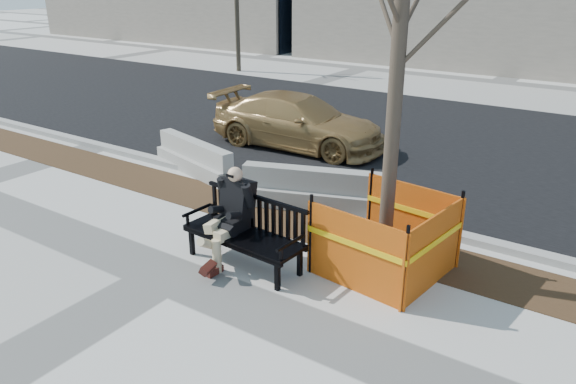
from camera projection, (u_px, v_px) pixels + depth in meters
The scene contains 11 objects.
ground at pixel (168, 274), 8.19m from camera, with size 120.00×120.00×0.00m, color beige.
mulch_strip at pixel (271, 215), 10.19m from camera, with size 40.00×1.20×0.02m, color #47301C.
asphalt_street at pixel (405, 137), 14.96m from camera, with size 60.00×10.40×0.01m, color black.
curb at pixel (299, 196), 10.90m from camera, with size 60.00×0.25×0.12m, color #9E9B93.
bench at pixel (244, 264), 8.47m from camera, with size 1.98×0.71×1.06m, color black, non-canonical shape.
seated_man at pixel (234, 258), 8.67m from camera, with size 0.62×1.04×1.45m, color black, non-canonical shape.
tree_fence at pixel (383, 269), 8.32m from camera, with size 2.47×2.47×6.18m, color #F75F12, non-canonical shape.
sedan at pixel (298, 146), 14.19m from camera, with size 1.84×4.53×1.31m, color #9E7842.
jersey_barrier_left at pixel (196, 172), 12.38m from camera, with size 2.56×0.51×0.73m, color #A4A199, non-canonical shape.
jersey_barrier_right at pixel (315, 208), 10.48m from camera, with size 2.76×0.55×0.79m, color gray, non-canonical shape.
far_tree_left at pixel (239, 71), 25.05m from camera, with size 2.23×2.23×6.02m, color #3F3628, non-canonical shape.
Camera 1 is at (5.48, -4.94, 4.15)m, focal length 34.67 mm.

